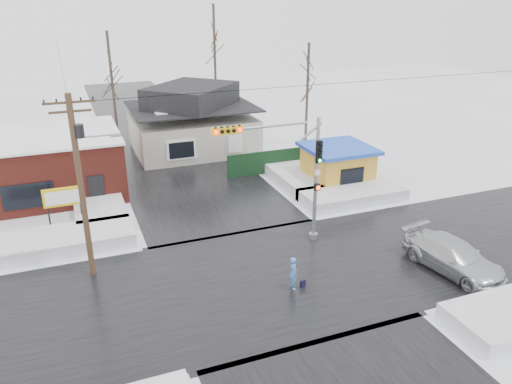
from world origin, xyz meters
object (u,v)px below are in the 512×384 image
object	(u,v)px
traffic_signal	(290,166)
kiosk	(337,165)
marquee_sign	(63,198)
car	(453,257)
utility_pole	(81,178)
pedestrian	(293,273)

from	to	relation	value
traffic_signal	kiosk	world-z (taller)	traffic_signal
marquee_sign	car	distance (m)	21.64
utility_pole	car	world-z (taller)	utility_pole
kiosk	car	size ratio (longest dim) A/B	0.84
kiosk	car	xyz separation A→B (m)	(-0.67, -12.71, -0.67)
traffic_signal	kiosk	bearing A→B (deg)	44.84
traffic_signal	marquee_sign	distance (m)	13.42
traffic_signal	marquee_sign	bearing A→B (deg)	150.28
traffic_signal	pedestrian	bearing A→B (deg)	-112.04
traffic_signal	utility_pole	size ratio (longest dim) A/B	0.78
marquee_sign	car	world-z (taller)	marquee_sign
pedestrian	traffic_signal	bearing A→B (deg)	-12.47
marquee_sign	pedestrian	distance (m)	14.55
kiosk	pedestrian	size ratio (longest dim) A/B	2.80
traffic_signal	marquee_sign	world-z (taller)	traffic_signal
utility_pole	car	distance (m)	18.39
utility_pole	marquee_sign	distance (m)	6.87
marquee_sign	pedestrian	xyz separation A→B (m)	(9.72, -10.77, -1.10)
traffic_signal	kiosk	distance (m)	10.43
marquee_sign	utility_pole	bearing A→B (deg)	-79.87
marquee_sign	kiosk	distance (m)	18.51
car	utility_pole	bearing A→B (deg)	150.46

